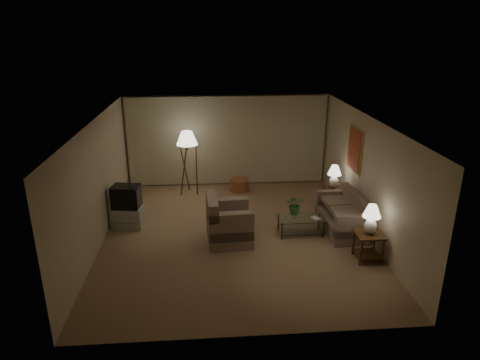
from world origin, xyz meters
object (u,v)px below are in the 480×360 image
object	(u,v)px
crt_tv	(126,197)
vase	(295,215)
ottoman	(239,185)
side_table_far	(333,195)
table_lamp_near	(371,217)
tv_cabinet	(128,217)
sofa	(341,216)
table_lamp_far	(334,175)
floor_lamp	(188,162)
side_table_near	(369,242)
coffee_table	(301,223)
armchair	(229,224)

from	to	relation	value
crt_tv	vase	distance (m)	3.99
vase	ottoman	bearing A→B (deg)	109.97
side_table_far	vase	distance (m)	1.87
table_lamp_near	tv_cabinet	size ratio (longest dim) A/B	0.81
sofa	table_lamp_far	size ratio (longest dim) A/B	2.73
sofa	ottoman	size ratio (longest dim) A/B	3.15
floor_lamp	ottoman	distance (m)	1.67
sofa	table_lamp_far	xyz separation A→B (m)	(0.15, 1.25, 0.60)
floor_lamp	table_lamp_near	bearing A→B (deg)	-46.71
table_lamp_near	tv_cabinet	distance (m)	5.61
crt_tv	vase	world-z (taller)	crt_tv
table_lamp_near	table_lamp_far	bearing A→B (deg)	90.00
side_table_far	tv_cabinet	xyz separation A→B (m)	(-5.20, -0.61, -0.14)
table_lamp_near	ottoman	size ratio (longest dim) A/B	1.17
sofa	side_table_near	world-z (taller)	sofa
side_table_near	coffee_table	size ratio (longest dim) A/B	0.54
side_table_near	floor_lamp	bearing A→B (deg)	133.29
tv_cabinet	coffee_table	bearing A→B (deg)	-1.66
armchair	crt_tv	distance (m)	2.60
side_table_far	ottoman	distance (m)	2.81
tv_cabinet	ottoman	size ratio (longest dim) A/B	1.46
coffee_table	tv_cabinet	world-z (taller)	tv_cabinet
side_table_near	table_lamp_far	size ratio (longest dim) A/B	0.97
side_table_near	coffee_table	world-z (taller)	side_table_near
tv_cabinet	crt_tv	bearing A→B (deg)	0.00
sofa	vase	xyz separation A→B (m)	(-1.13, -0.10, 0.13)
table_lamp_far	coffee_table	distance (m)	1.89
tv_cabinet	armchair	bearing A→B (deg)	-13.08
side_table_far	table_lamp_near	world-z (taller)	table_lamp_near
sofa	armchair	size ratio (longest dim) A/B	1.49
table_lamp_far	coffee_table	size ratio (longest dim) A/B	0.56
side_table_far	ottoman	bearing A→B (deg)	146.57
crt_tv	floor_lamp	world-z (taller)	floor_lamp
ottoman	vase	size ratio (longest dim) A/B	3.64
floor_lamp	vase	distance (m)	3.79
armchair	ottoman	xyz separation A→B (m)	(0.47, 3.11, -0.25)
coffee_table	tv_cabinet	size ratio (longest dim) A/B	1.42
crt_tv	ottoman	world-z (taller)	crt_tv
table_lamp_near	coffee_table	distance (m)	1.83
table_lamp_near	armchair	bearing A→B (deg)	159.76
table_lamp_near	ottoman	distance (m)	4.82
table_lamp_far	vase	size ratio (longest dim) A/B	4.19
floor_lamp	table_lamp_far	bearing A→B (deg)	-20.71
armchair	side_table_far	distance (m)	3.21
side_table_far	coffee_table	xyz separation A→B (m)	(-1.13, -1.35, -0.12)
tv_cabinet	ottoman	bearing A→B (deg)	45.56
coffee_table	armchair	bearing A→B (deg)	-172.67
coffee_table	side_table_near	bearing A→B (deg)	-47.79
side_table_near	table_lamp_near	xyz separation A→B (m)	(-0.00, 0.00, 0.56)
armchair	floor_lamp	bearing A→B (deg)	14.98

